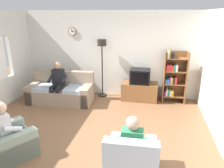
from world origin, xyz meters
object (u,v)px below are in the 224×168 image
at_px(armchair_near_bookshelf, 131,163).
at_px(person_in_left_armchair, 8,126).
at_px(armchair_near_window, 6,143).
at_px(person_on_couch, 57,81).
at_px(tv_stand, 139,91).
at_px(tv, 140,76).
at_px(bookshelf, 173,76).
at_px(person_in_right_armchair, 132,143).
at_px(couch, 61,92).
at_px(floor_lamp, 102,52).

height_order(armchair_near_bookshelf, person_in_left_armchair, person_in_left_armchair).
bearing_deg(armchair_near_window, person_on_couch, 93.49).
distance_m(tv_stand, armchair_near_bookshelf, 3.42).
height_order(armchair_near_window, person_on_couch, person_on_couch).
distance_m(armchair_near_window, person_in_left_armchair, 0.33).
bearing_deg(tv, person_on_couch, -163.62).
distance_m(tv, bookshelf, 0.99).
bearing_deg(person_in_right_armchair, tv, 92.15).
xyz_separation_m(couch, person_in_left_armchair, (0.16, -2.64, 0.29)).
relative_size(tv, bookshelf, 0.39).
height_order(floor_lamp, person_on_couch, floor_lamp).
relative_size(tv_stand, tv, 1.83).
xyz_separation_m(floor_lamp, person_in_right_armchair, (1.35, -3.43, -0.85)).
xyz_separation_m(bookshelf, person_on_couch, (-3.38, -0.80, -0.10)).
xyz_separation_m(tv, floor_lamp, (-1.22, 0.12, 0.68)).
xyz_separation_m(tv_stand, armchair_near_window, (-2.24, -3.33, 0.01)).
bearing_deg(person_in_left_armchair, floor_lamp, 73.96).
bearing_deg(tv, bookshelf, 5.36).
bearing_deg(tv, floor_lamp, 174.23).
bearing_deg(person_in_right_armchair, armchair_near_window, -179.91).
relative_size(couch, person_on_couch, 1.57).
relative_size(couch, tv_stand, 1.77).
distance_m(armchair_near_bookshelf, person_on_couch, 3.71).
height_order(tv_stand, tv, tv).
height_order(couch, armchair_near_bookshelf, same).
relative_size(couch, floor_lamp, 1.05).
xyz_separation_m(armchair_near_window, person_in_right_armchair, (2.36, 0.00, 0.32)).
relative_size(tv_stand, person_in_left_armchair, 0.98).
distance_m(couch, tv_stand, 2.43).
distance_m(armchair_near_bookshelf, person_in_left_armchair, 2.34).
xyz_separation_m(tv_stand, armchair_near_bookshelf, (0.13, -3.42, 0.01)).
bearing_deg(tv, armchair_near_window, -124.06).
relative_size(couch, person_in_right_armchair, 1.74).
bearing_deg(floor_lamp, tv, -5.77).
xyz_separation_m(person_on_couch, person_in_left_armchair, (0.21, -2.53, -0.09)).
bearing_deg(couch, tv_stand, 14.76).
distance_m(tv_stand, person_in_left_armchair, 3.94).
xyz_separation_m(tv, person_in_left_armchair, (-2.19, -3.24, -0.17)).
height_order(tv_stand, person_in_right_armchair, person_in_right_armchair).
height_order(bookshelf, armchair_near_window, bookshelf).
bearing_deg(armchair_near_bookshelf, armchair_near_window, 177.93).
bearing_deg(floor_lamp, person_in_right_armchair, -68.57).
bearing_deg(armchair_near_bookshelf, bookshelf, 76.19).
bearing_deg(person_in_right_armchair, floor_lamp, 111.43).
bearing_deg(armchair_near_bookshelf, person_in_left_armchair, 176.05).
distance_m(floor_lamp, armchair_near_window, 3.76).
distance_m(bookshelf, armchair_near_bookshelf, 3.63).
relative_size(couch, person_in_left_armchair, 1.74).
height_order(person_in_left_armchair, person_in_right_armchair, same).
bearing_deg(person_in_left_armchair, tv, 55.94).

